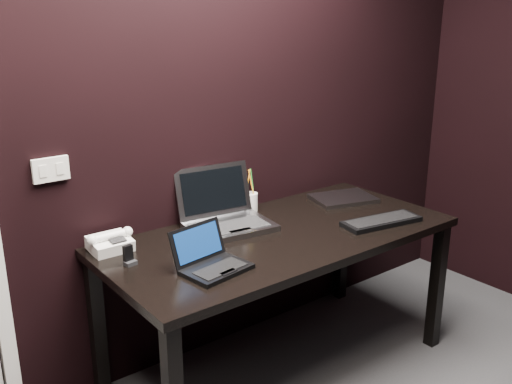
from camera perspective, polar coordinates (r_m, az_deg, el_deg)
wall_back at (r=2.72m, az=-7.81°, el=8.06°), size 4.00×0.00×4.00m
wall_switch at (r=2.50m, az=-19.84°, el=2.13°), size 0.15×0.02×0.10m
desk at (r=2.75m, az=2.42°, el=-5.57°), size 1.70×0.80×0.74m
netbook at (r=2.34m, az=-4.50°, el=-6.92°), size 0.29×0.27×0.17m
silver_laptop at (r=2.78m, az=-3.05°, el=-2.45°), size 0.44×0.41×0.27m
ext_keyboard at (r=2.89m, az=12.43°, el=-2.87°), size 0.43×0.21×0.03m
closed_laptop at (r=3.21m, az=8.70°, el=-0.63°), size 0.39×0.32×0.02m
desk_phone at (r=2.58m, az=-14.38°, el=-4.91°), size 0.21×0.16×0.10m
mobile_phone at (r=2.43m, az=-12.60°, el=-6.40°), size 0.05×0.05×0.08m
pen_cup at (r=2.99m, az=-0.58°, el=-0.92°), size 0.10×0.10×0.23m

